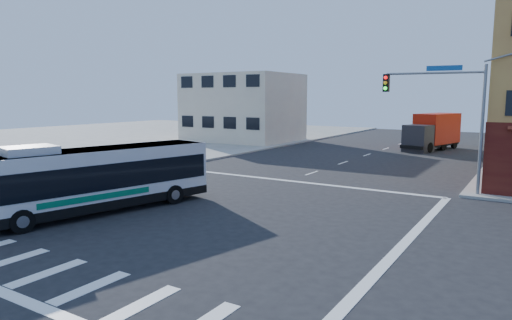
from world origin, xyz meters
The scene contains 7 objects.
ground centered at (0.00, 0.00, 0.00)m, with size 120.00×120.00×0.00m, color black.
sidewalk_nw centered at (-35.00, 35.00, 0.07)m, with size 50.00×50.00×0.15m, color gray.
building_west centered at (-17.02, 29.98, 4.01)m, with size 12.06×10.06×8.00m.
signal_mast_ne centered at (9.08, 10.62, 4.98)m, with size 7.91×1.13×8.07m.
transit_bus centered at (-3.81, -2.34, 1.61)m, with size 4.92×11.38×3.30m.
box_truck centered at (4.19, 32.53, 1.77)m, with size 4.35×8.42×3.64m.
parked_car centered at (11.41, 21.80, 0.78)m, with size 1.84×4.56×1.55m, color #D6BA54.
Camera 1 is at (13.41, -15.89, 5.32)m, focal length 32.00 mm.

